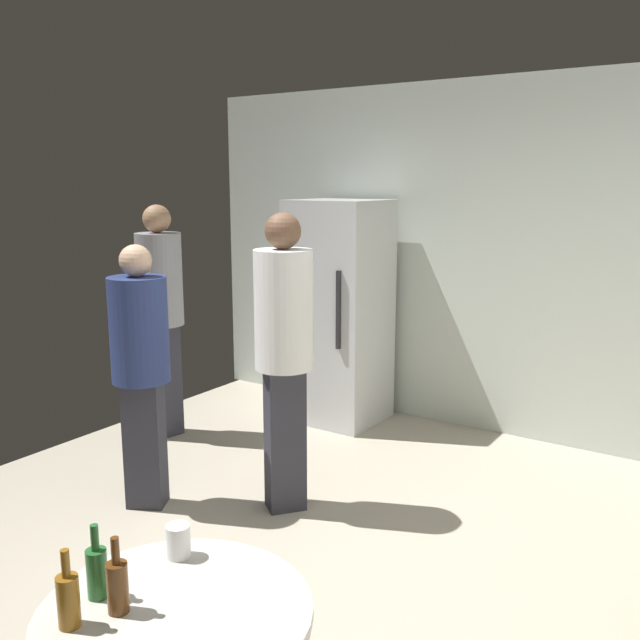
# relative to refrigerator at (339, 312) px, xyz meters

# --- Properties ---
(ground_plane) EXTENTS (5.20, 5.20, 0.10)m
(ground_plane) POSITION_rel_refrigerator_xyz_m (1.18, -2.20, -0.95)
(ground_plane) COLOR #B2A893
(wall_back) EXTENTS (5.32, 0.06, 2.70)m
(wall_back) POSITION_rel_refrigerator_xyz_m (1.18, 0.43, 0.45)
(wall_back) COLOR beige
(wall_back) RESTS_ON ground_plane
(refrigerator) EXTENTS (0.70, 0.68, 1.80)m
(refrigerator) POSITION_rel_refrigerator_xyz_m (0.00, 0.00, 0.00)
(refrigerator) COLOR silver
(refrigerator) RESTS_ON ground_plane
(beer_bottle_amber) EXTENTS (0.06, 0.06, 0.23)m
(beer_bottle_amber) POSITION_rel_refrigerator_xyz_m (1.41, -3.64, -0.08)
(beer_bottle_amber) COLOR #8C5919
(beer_bottle_amber) RESTS_ON foreground_table
(beer_bottle_brown) EXTENTS (0.06, 0.06, 0.23)m
(beer_bottle_brown) POSITION_rel_refrigerator_xyz_m (1.47, -3.52, -0.08)
(beer_bottle_brown) COLOR #593314
(beer_bottle_brown) RESTS_ON foreground_table
(beer_bottle_green) EXTENTS (0.06, 0.06, 0.23)m
(beer_bottle_green) POSITION_rel_refrigerator_xyz_m (1.37, -3.51, -0.08)
(beer_bottle_green) COLOR #26662D
(beer_bottle_green) RESTS_ON foreground_table
(plastic_cup_white) EXTENTS (0.08, 0.08, 0.11)m
(plastic_cup_white) POSITION_rel_refrigerator_xyz_m (1.40, -3.22, -0.11)
(plastic_cup_white) COLOR white
(plastic_cup_white) RESTS_ON foreground_table
(person_in_gray_shirt) EXTENTS (0.40, 0.40, 1.78)m
(person_in_gray_shirt) POSITION_rel_refrigerator_xyz_m (-0.92, -1.07, 0.14)
(person_in_gray_shirt) COLOR #2D2D38
(person_in_gray_shirt) RESTS_ON ground_plane
(person_in_navy_shirt) EXTENTS (0.46, 0.46, 1.59)m
(person_in_navy_shirt) POSITION_rel_refrigerator_xyz_m (-0.13, -1.99, 0.03)
(person_in_navy_shirt) COLOR #2D2D38
(person_in_navy_shirt) RESTS_ON ground_plane
(person_in_white_shirt) EXTENTS (0.48, 0.48, 1.77)m
(person_in_white_shirt) POSITION_rel_refrigerator_xyz_m (0.60, -1.55, 0.14)
(person_in_white_shirt) COLOR #2D2D38
(person_in_white_shirt) RESTS_ON ground_plane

